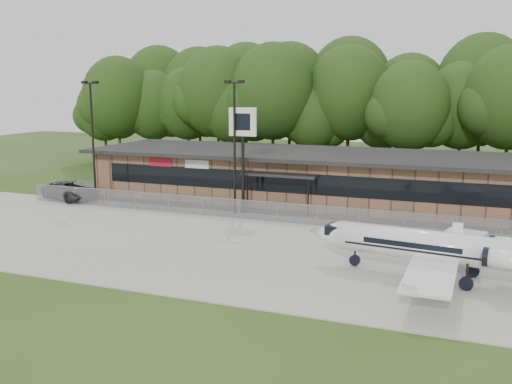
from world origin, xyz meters
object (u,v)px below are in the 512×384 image
at_px(pole_sign, 243,133).
at_px(business_jet, 445,249).
at_px(suv, 70,191).
at_px(terminal, 323,176).

bearing_deg(pole_sign, business_jet, -38.14).
bearing_deg(business_jet, suv, 168.58).
relative_size(terminal, suv, 6.98).
xyz_separation_m(suv, pole_sign, (16.30, 0.21, 5.47)).
bearing_deg(business_jet, pole_sign, 152.12).
bearing_deg(pole_sign, suv, 177.44).
xyz_separation_m(terminal, pole_sign, (-4.44, -7.14, 4.11)).
bearing_deg(business_jet, terminal, 128.57).
xyz_separation_m(business_jet, suv, (-31.75, 10.54, -0.88)).
distance_m(terminal, suv, 22.04).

